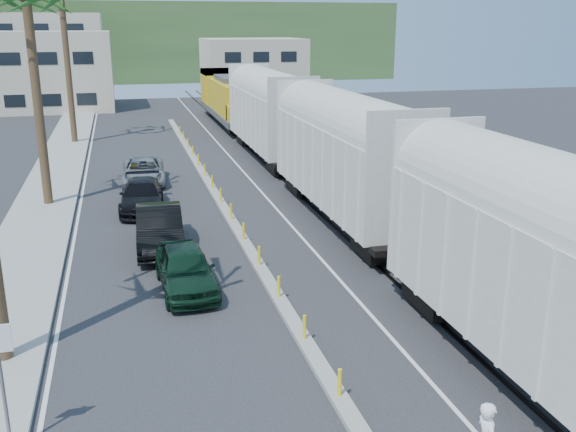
{
  "coord_description": "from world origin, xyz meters",
  "views": [
    {
      "loc": [
        -4.58,
        -10.65,
        8.61
      ],
      "look_at": [
        1.04,
        10.77,
        2.0
      ],
      "focal_mm": 40.0,
      "sensor_mm": 36.0,
      "label": 1
    }
  ],
  "objects": [
    {
      "name": "rails",
      "position": [
        5.0,
        28.0,
        0.03
      ],
      "size": [
        1.56,
        100.0,
        0.06
      ],
      "color": "black",
      "rests_on": "ground"
    },
    {
      "name": "median",
      "position": [
        0.0,
        19.96,
        0.09
      ],
      "size": [
        0.45,
        60.0,
        0.85
      ],
      "color": "gray",
      "rests_on": "ground"
    },
    {
      "name": "sidewalk",
      "position": [
        -8.5,
        25.0,
        0.07
      ],
      "size": [
        3.0,
        90.0,
        0.15
      ],
      "primitive_type": "cube",
      "color": "gray",
      "rests_on": "ground"
    },
    {
      "name": "lane_markings",
      "position": [
        -2.15,
        25.0,
        0.0
      ],
      "size": [
        9.42,
        90.0,
        0.01
      ],
      "color": "silver",
      "rests_on": "ground"
    },
    {
      "name": "street_sign",
      "position": [
        -7.3,
        2.0,
        1.97
      ],
      "size": [
        0.6,
        0.08,
        3.0
      ],
      "color": "slate",
      "rests_on": "ground"
    },
    {
      "name": "car_rear",
      "position": [
        -3.51,
        25.59,
        0.69
      ],
      "size": [
        2.69,
        5.17,
        1.39
      ],
      "primitive_type": "imported",
      "rotation": [
        0.0,
        0.0,
        -0.04
      ],
      "color": "#9DA0A2",
      "rests_on": "ground"
    },
    {
      "name": "car_lead",
      "position": [
        -2.81,
        9.67,
        0.75
      ],
      "size": [
        2.16,
        4.58,
        1.51
      ],
      "primitive_type": "imported",
      "rotation": [
        0.0,
        0.0,
        0.04
      ],
      "color": "black",
      "rests_on": "ground"
    },
    {
      "name": "buildings",
      "position": [
        -6.41,
        71.66,
        4.36
      ],
      "size": [
        38.0,
        27.0,
        10.0
      ],
      "color": "#B7AD91",
      "rests_on": "ground"
    },
    {
      "name": "freight_train",
      "position": [
        5.0,
        21.67,
        2.91
      ],
      "size": [
        3.0,
        60.94,
        5.85
      ],
      "color": "beige",
      "rests_on": "ground"
    },
    {
      "name": "car_second",
      "position": [
        -3.37,
        14.16,
        0.84
      ],
      "size": [
        2.16,
        5.21,
        1.67
      ],
      "primitive_type": "imported",
      "rotation": [
        0.0,
        0.0,
        -0.04
      ],
      "color": "black",
      "rests_on": "ground"
    },
    {
      "name": "hillside",
      "position": [
        0.0,
        100.0,
        6.0
      ],
      "size": [
        80.0,
        20.0,
        12.0
      ],
      "primitive_type": "cube",
      "color": "#385628",
      "rests_on": "ground"
    },
    {
      "name": "car_third",
      "position": [
        -3.83,
        20.04,
        0.72
      ],
      "size": [
        2.74,
        5.25,
        1.44
      ],
      "primitive_type": "imported",
      "rotation": [
        0.0,
        0.0,
        -0.07
      ],
      "color": "black",
      "rests_on": "ground"
    }
  ]
}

